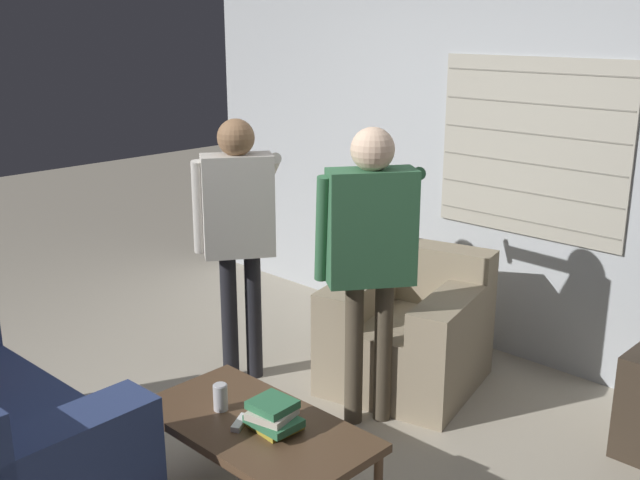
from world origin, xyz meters
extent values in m
plane|color=#B2A893|center=(0.00, 0.00, 0.00)|extent=(16.00, 16.00, 0.00)
cube|color=#ADB2B7|center=(0.00, 2.03, 1.27)|extent=(5.20, 0.06, 2.55)
cube|color=#A8A393|center=(0.33, 1.99, 1.39)|extent=(1.26, 0.02, 1.10)
cube|color=gray|center=(0.33, 1.98, 0.94)|extent=(1.24, 0.00, 0.01)
cube|color=gray|center=(0.33, 1.98, 1.12)|extent=(1.24, 0.00, 0.01)
cube|color=gray|center=(0.33, 1.98, 1.30)|extent=(1.24, 0.00, 0.01)
cube|color=gray|center=(0.33, 1.98, 1.48)|extent=(1.24, 0.00, 0.01)
cube|color=gray|center=(0.33, 1.98, 1.67)|extent=(1.24, 0.00, 0.01)
cube|color=gray|center=(0.33, 1.98, 1.85)|extent=(1.24, 0.00, 0.01)
cube|color=navy|center=(0.10, -1.09, 0.58)|extent=(0.26, 0.82, 0.21)
cube|color=gray|center=(0.03, 1.18, 0.22)|extent=(1.00, 1.02, 0.44)
cube|color=gray|center=(-0.04, 1.49, 0.62)|extent=(0.85, 0.39, 0.37)
cube|color=gray|center=(0.32, 1.24, 0.54)|extent=(0.43, 0.89, 0.20)
cube|color=gray|center=(-0.25, 1.11, 0.54)|extent=(0.43, 0.89, 0.20)
cube|color=brown|center=(0.31, -0.27, 0.43)|extent=(1.09, 0.57, 0.04)
cylinder|color=brown|center=(-0.19, -0.03, 0.20)|extent=(0.04, 0.04, 0.41)
cylinder|color=brown|center=(-0.19, -0.52, 0.20)|extent=(0.04, 0.04, 0.41)
cylinder|color=black|center=(-0.79, 0.49, 0.40)|extent=(0.10, 0.10, 0.80)
cylinder|color=black|center=(-0.71, 0.61, 0.40)|extent=(0.10, 0.10, 0.80)
cube|color=beige|center=(-0.75, 0.55, 1.10)|extent=(0.40, 0.45, 0.60)
sphere|color=#846042|center=(-0.75, 0.55, 1.50)|extent=(0.22, 0.22, 0.22)
cylinder|color=beige|center=(-0.91, 0.39, 1.09)|extent=(0.17, 0.14, 0.58)
cylinder|color=beige|center=(-0.83, 0.88, 1.24)|extent=(0.49, 0.36, 0.32)
cube|color=black|center=(-1.04, 1.02, 1.11)|extent=(0.09, 0.08, 0.13)
cylinder|color=#4C4233|center=(0.10, 0.62, 0.41)|extent=(0.10, 0.10, 0.81)
cylinder|color=#4C4233|center=(0.20, 0.76, 0.41)|extent=(0.10, 0.10, 0.81)
cube|color=#336642|center=(0.15, 0.69, 1.12)|extent=(0.43, 0.49, 0.61)
sphere|color=beige|center=(0.15, 0.69, 1.52)|extent=(0.23, 0.23, 0.23)
cylinder|color=#336642|center=(-0.03, 0.51, 1.10)|extent=(0.17, 0.15, 0.58)
cylinder|color=#336642|center=(0.08, 1.05, 1.30)|extent=(0.50, 0.39, 0.26)
cube|color=white|center=(-0.14, 1.21, 1.20)|extent=(0.08, 0.07, 0.13)
cube|color=gold|center=(0.40, -0.24, 0.46)|extent=(0.23, 0.19, 0.03)
cube|color=#33754C|center=(0.42, -0.26, 0.49)|extent=(0.22, 0.17, 0.03)
cube|color=beige|center=(0.42, -0.27, 0.53)|extent=(0.21, 0.20, 0.03)
cube|color=#33754C|center=(0.40, -0.25, 0.56)|extent=(0.19, 0.18, 0.04)
cylinder|color=silver|center=(0.11, -0.30, 0.51)|extent=(0.07, 0.07, 0.12)
cylinder|color=silver|center=(0.11, -0.30, 0.57)|extent=(0.06, 0.06, 0.00)
cube|color=white|center=(0.28, -0.33, 0.46)|extent=(0.10, 0.13, 0.02)
camera|label=1|loc=(2.55, -2.19, 2.15)|focal=42.00mm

